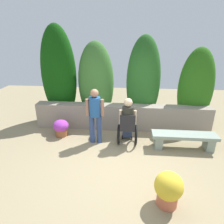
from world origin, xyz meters
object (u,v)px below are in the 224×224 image
Objects in this scene: stone_bench at (184,139)px; person_in_wheelchair at (128,123)px; flower_pot_terracotta_by_wall at (168,189)px; flower_pot_purple_near at (61,127)px; person_standing_companion at (95,113)px.

person_in_wheelchair is at bearing 174.74° from stone_bench.
flower_pot_purple_near is at bearing 139.47° from flower_pot_terracotta_by_wall.
stone_bench is 3.48m from flower_pot_purple_near.
stone_bench is 2.44m from person_standing_companion.
stone_bench is 2.50× the size of flower_pot_terracotta_by_wall.
stone_bench is 3.33× the size of flower_pot_purple_near.
flower_pot_purple_near is at bearing 173.59° from stone_bench.
person_standing_companion is 2.65m from flower_pot_terracotta_by_wall.
flower_pot_terracotta_by_wall is at bearing -41.83° from person_standing_companion.
person_in_wheelchair is at bearing -7.45° from flower_pot_purple_near.
flower_pot_purple_near reaches higher than stone_bench.
person_in_wheelchair is 2.65× the size of flower_pot_purple_near.
flower_pot_purple_near is 0.75× the size of flower_pot_terracotta_by_wall.
person_standing_companion is at bearing -177.17° from person_in_wheelchair.
flower_pot_purple_near is at bearing 173.88° from person_in_wheelchair.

